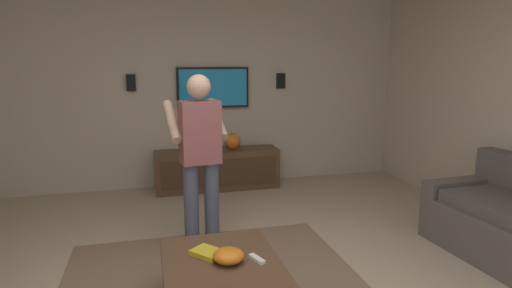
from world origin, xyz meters
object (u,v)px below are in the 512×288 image
person_standing (200,151)px  remote_white (257,259)px  media_console (217,169)px  wall_speaker_right (131,83)px  vase_round (233,141)px  coffee_table (222,275)px  tv (213,88)px  book (208,253)px  bowl (229,256)px  wall_speaker_left (281,81)px

person_standing → remote_white: 1.37m
media_console → person_standing: 1.98m
remote_white → wall_speaker_right: size_ratio=0.68×
remote_white → vase_round: size_ratio=0.68×
media_console → person_standing: person_standing is taller
coffee_table → person_standing: 1.36m
coffee_table → tv: bearing=-8.1°
book → remote_white: bearing=21.5°
bowl → wall_speaker_right: size_ratio=0.98×
bowl → wall_speaker_left: bearing=-23.3°
media_console → vase_round: (0.03, -0.23, 0.39)m
person_standing → remote_white: bearing=-177.5°
coffee_table → media_console: 3.05m
person_standing → book: (-1.08, 0.09, -0.51)m
coffee_table → person_standing: person_standing is taller
coffee_table → tv: tv is taller
coffee_table → wall_speaker_right: 3.53m
bowl → wall_speaker_left: 3.73m
person_standing → wall_speaker_right: (2.06, 0.65, 0.54)m
coffee_table → tv: (3.26, -0.46, 1.10)m
media_console → bowl: media_console is taller
wall_speaker_right → bowl: bearing=-168.3°
tv → remote_white: tv is taller
remote_white → vase_round: vase_round is taller
person_standing → book: bearing=167.4°
tv → wall_speaker_right: tv is taller
media_console → tv: size_ratio=1.69×
coffee_table → vase_round: 3.14m
bowl → wall_speaker_right: (3.29, 0.68, 1.03)m
remote_white → coffee_table: bearing=-120.9°
tv → person_standing: size_ratio=0.61×
tv → remote_white: bearing=-3.9°
coffee_table → book: (0.12, 0.08, 0.12)m
tv → person_standing: tv is taller
media_console → remote_white: bearing=-4.2°
person_standing → wall_speaker_left: size_ratio=7.45×
media_console → wall_speaker_left: wall_speaker_left is taller
bowl → media_console: bearing=-7.9°
tv → wall_speaker_left: bearing=90.8°
coffee_table → wall_speaker_left: (3.27, -1.46, 1.18)m
tv → wall_speaker_left: size_ratio=4.57×
media_console → wall_speaker_left: size_ratio=7.73×
coffee_table → wall_speaker_right: wall_speaker_right is taller
tv → book: tv is taller
bowl → book: size_ratio=0.98×
coffee_table → remote_white: 0.27m
vase_round → wall_speaker_left: bearing=-73.5°
vase_round → wall_speaker_right: size_ratio=1.00×
bowl → person_standing: bearing=1.4°
book → wall_speaker_left: 3.66m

